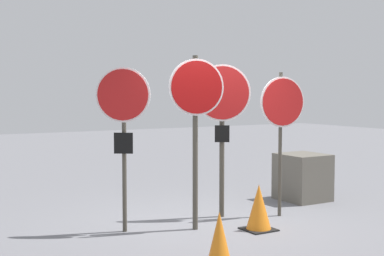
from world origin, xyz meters
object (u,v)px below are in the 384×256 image
at_px(stop_sign_2, 222,108).
at_px(stop_sign_3, 282,111).
at_px(stop_sign_0, 123,111).
at_px(traffic_cone_1, 259,207).
at_px(stop_sign_1, 196,106).
at_px(traffic_cone_0, 219,239).
at_px(storage_crate, 303,177).

relative_size(stop_sign_2, stop_sign_3, 1.05).
bearing_deg(stop_sign_0, stop_sign_2, 35.94).
bearing_deg(traffic_cone_1, stop_sign_1, 149.62).
bearing_deg(stop_sign_0, stop_sign_3, 25.77).
relative_size(stop_sign_1, traffic_cone_0, 3.94).
height_order(stop_sign_3, traffic_cone_0, stop_sign_3).
bearing_deg(stop_sign_0, storage_crate, 40.93).
bearing_deg(stop_sign_0, stop_sign_1, 10.56).
xyz_separation_m(stop_sign_0, stop_sign_1, (0.96, -0.42, 0.06)).
bearing_deg(stop_sign_3, stop_sign_0, 178.35).
relative_size(stop_sign_0, traffic_cone_1, 3.51).
relative_size(stop_sign_0, stop_sign_3, 1.02).
relative_size(stop_sign_1, stop_sign_3, 1.09).
relative_size(stop_sign_1, stop_sign_2, 1.03).
bearing_deg(traffic_cone_1, stop_sign_0, 153.27).
height_order(stop_sign_1, traffic_cone_1, stop_sign_1).
height_order(stop_sign_0, traffic_cone_0, stop_sign_0).
relative_size(stop_sign_2, storage_crate, 2.84).
height_order(traffic_cone_0, traffic_cone_1, traffic_cone_1).
bearing_deg(stop_sign_2, stop_sign_1, -116.79).
xyz_separation_m(stop_sign_3, traffic_cone_1, (-0.84, -0.50, -1.38)).
relative_size(stop_sign_0, traffic_cone_0, 3.67).
xyz_separation_m(stop_sign_1, stop_sign_2, (0.77, 0.47, -0.05)).
bearing_deg(stop_sign_3, storage_crate, 41.16).
distance_m(stop_sign_1, storage_crate, 3.28).
xyz_separation_m(stop_sign_0, stop_sign_3, (2.59, -0.38, -0.04)).
height_order(traffic_cone_0, storage_crate, storage_crate).
height_order(stop_sign_1, stop_sign_3, stop_sign_1).
xyz_separation_m(traffic_cone_0, storage_crate, (3.47, 2.41, 0.11)).
bearing_deg(stop_sign_2, traffic_cone_0, -92.89).
relative_size(stop_sign_3, storage_crate, 2.69).
distance_m(stop_sign_2, stop_sign_3, 0.97).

